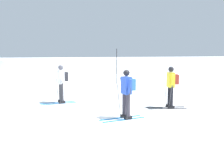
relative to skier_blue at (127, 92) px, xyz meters
name	(u,v)px	position (x,y,z in m)	size (l,w,h in m)	color
ground_plane	(97,115)	(-0.94, 0.75, -0.96)	(120.00, 120.00, 0.00)	white
far_snow_ridge	(70,65)	(-0.94, 21.37, -0.26)	(80.00, 9.23, 1.39)	white
skier_blue	(127,92)	(0.00, 0.00, 0.00)	(1.64, 0.98, 1.71)	#237AC6
skier_white	(61,82)	(-2.17, 3.22, 0.00)	(1.64, 0.99, 1.71)	#237AC6
skier_yellow	(171,85)	(2.20, 1.26, 0.00)	(1.63, 1.00, 1.71)	black
trail_marker_pole	(117,67)	(1.69, 9.14, 0.28)	(0.04, 0.04, 2.46)	black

